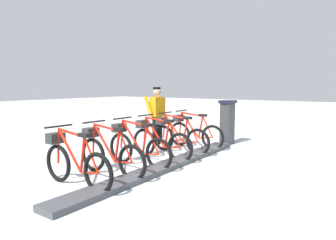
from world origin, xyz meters
name	(u,v)px	position (x,y,z in m)	size (l,w,h in m)	color
ground_plane	(166,168)	(0.00, 0.00, 0.00)	(60.00, 60.00, 0.00)	silver
dock_rail_base	(166,166)	(0.00, 0.00, 0.05)	(0.44, 5.58, 0.10)	#47474C
payment_kiosk	(227,121)	(0.05, -3.17, 0.67)	(0.36, 0.52, 1.28)	#38383D
bike_docked_0	(193,132)	(0.62, -2.19, 0.43)	(1.72, 0.54, 1.02)	black
bike_docked_1	(177,136)	(0.62, -1.39, 0.43)	(1.72, 0.54, 1.02)	black
bike_docked_2	(159,141)	(0.62, -0.60, 0.43)	(1.72, 0.54, 1.02)	black
bike_docked_3	(136,146)	(0.62, 0.20, 0.43)	(1.72, 0.54, 1.02)	black
bike_docked_4	(109,153)	(0.62, 0.99, 0.43)	(1.72, 0.54, 1.02)	black
bike_docked_5	(74,162)	(0.62, 1.79, 0.43)	(1.72, 0.54, 1.02)	black
worker_near_rack	(157,113)	(1.68, -1.93, 0.91)	(0.51, 0.66, 1.66)	white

